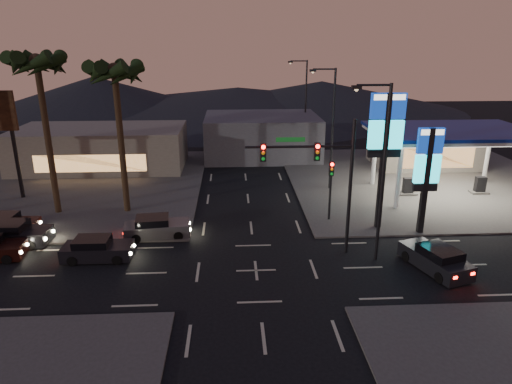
{
  "coord_description": "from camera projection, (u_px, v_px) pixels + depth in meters",
  "views": [
    {
      "loc": [
        -1.21,
        -22.44,
        12.13
      ],
      "look_at": [
        0.25,
        4.68,
        3.0
      ],
      "focal_mm": 32.0,
      "sensor_mm": 36.0,
      "label": 1
    }
  ],
  "objects": [
    {
      "name": "car_lane_b_mid",
      "position": [
        13.0,
        234.0,
        28.16
      ],
      "size": [
        4.52,
        2.02,
        1.45
      ],
      "color": "black",
      "rests_on": "ground"
    },
    {
      "name": "hill_left",
      "position": [
        95.0,
        94.0,
        79.73
      ],
      "size": [
        40.0,
        40.0,
        6.0
      ],
      "primitive_type": "cone",
      "color": "black",
      "rests_on": "ground"
    },
    {
      "name": "streetlight_near",
      "position": [
        380.0,
        164.0,
        24.63
      ],
      "size": [
        2.14,
        0.25,
        10.0
      ],
      "color": "black",
      "rests_on": "ground"
    },
    {
      "name": "convenience_store",
      "position": [
        425.0,
        146.0,
        45.32
      ],
      "size": [
        10.0,
        6.0,
        4.0
      ],
      "primitive_type": "cube",
      "color": "#726B5B",
      "rests_on": "ground"
    },
    {
      "name": "suv_station",
      "position": [
        436.0,
        259.0,
        25.06
      ],
      "size": [
        2.97,
        4.53,
        1.4
      ],
      "color": "black",
      "rests_on": "ground"
    },
    {
      "name": "pylon_sign_short",
      "position": [
        428.0,
        165.0,
        28.5
      ],
      "size": [
        1.6,
        0.35,
        7.0
      ],
      "color": "black",
      "rests_on": "ground"
    },
    {
      "name": "car_lane_a_front",
      "position": [
        97.0,
        249.0,
        26.3
      ],
      "size": [
        4.06,
        1.74,
        1.31
      ],
      "color": "black",
      "rests_on": "ground"
    },
    {
      "name": "corner_lot_ne",
      "position": [
        423.0,
        180.0,
        41.1
      ],
      "size": [
        24.0,
        24.0,
        0.12
      ],
      "primitive_type": "cube",
      "color": "#47443F",
      "rests_on": "ground"
    },
    {
      "name": "ground",
      "position": [
        256.0,
        270.0,
        25.16
      ],
      "size": [
        140.0,
        140.0,
        0.0
      ],
      "primitive_type": "plane",
      "color": "black",
      "rests_on": "ground"
    },
    {
      "name": "traffic_signal_mast",
      "position": [
        321.0,
        169.0,
        25.57
      ],
      "size": [
        6.1,
        0.39,
        8.0
      ],
      "color": "black",
      "rests_on": "ground"
    },
    {
      "name": "car_lane_b_rear",
      "position": [
        5.0,
        225.0,
        29.73
      ],
      "size": [
        4.18,
        1.88,
        1.34
      ],
      "color": "black",
      "rests_on": "ground"
    },
    {
      "name": "corner_lot_nw",
      "position": [
        62.0,
        186.0,
        39.47
      ],
      "size": [
        24.0,
        24.0,
        0.12
      ],
      "primitive_type": "cube",
      "color": "#47443F",
      "rests_on": "ground"
    },
    {
      "name": "palm_a",
      "position": [
        115.0,
        81.0,
        30.69
      ],
      "size": [
        4.41,
        4.41,
        10.86
      ],
      "color": "black",
      "rests_on": "ground"
    },
    {
      "name": "building_far_mid",
      "position": [
        262.0,
        136.0,
        49.17
      ],
      "size": [
        12.0,
        9.0,
        4.4
      ],
      "primitive_type": "cube",
      "color": "#4C4C51",
      "rests_on": "ground"
    },
    {
      "name": "streetlight_mid",
      "position": [
        330.0,
        122.0,
        36.94
      ],
      "size": [
        2.14,
        0.25,
        10.0
      ],
      "color": "black",
      "rests_on": "ground"
    },
    {
      "name": "pylon_sign_tall",
      "position": [
        386.0,
        135.0,
        28.77
      ],
      "size": [
        2.2,
        0.35,
        9.0
      ],
      "color": "black",
      "rests_on": "ground"
    },
    {
      "name": "palm_b",
      "position": [
        38.0,
        73.0,
        30.27
      ],
      "size": [
        4.41,
        4.41,
        11.46
      ],
      "color": "black",
      "rests_on": "ground"
    },
    {
      "name": "pedestal_signal",
      "position": [
        331.0,
        181.0,
        31.12
      ],
      "size": [
        0.32,
        0.39,
        4.3
      ],
      "color": "black",
      "rests_on": "ground"
    },
    {
      "name": "streetlight_far",
      "position": [
        304.0,
        100.0,
        50.19
      ],
      "size": [
        2.14,
        0.25,
        10.0
      ],
      "color": "black",
      "rests_on": "ground"
    },
    {
      "name": "hill_right",
      "position": [
        321.0,
        95.0,
        81.92
      ],
      "size": [
        50.0,
        50.0,
        5.0
      ],
      "primitive_type": "cone",
      "color": "black",
      "rests_on": "ground"
    },
    {
      "name": "gas_station",
      "position": [
        451.0,
        134.0,
        35.72
      ],
      "size": [
        12.2,
        8.2,
        5.47
      ],
      "color": "silver",
      "rests_on": "ground"
    },
    {
      "name": "car_lane_b_front",
      "position": [
        156.0,
        228.0,
        29.27
      ],
      "size": [
        4.35,
        2.19,
        1.37
      ],
      "color": "#575759",
      "rests_on": "ground"
    },
    {
      "name": "building_far_west",
      "position": [
        101.0,
        148.0,
        44.64
      ],
      "size": [
        16.0,
        8.0,
        4.0
      ],
      "primitive_type": "cube",
      "color": "#726B5B",
      "rests_on": "ground"
    },
    {
      "name": "hill_center",
      "position": [
        238.0,
        99.0,
        81.32
      ],
      "size": [
        60.0,
        60.0,
        4.0
      ],
      "primitive_type": "cone",
      "color": "black",
      "rests_on": "ground"
    }
  ]
}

